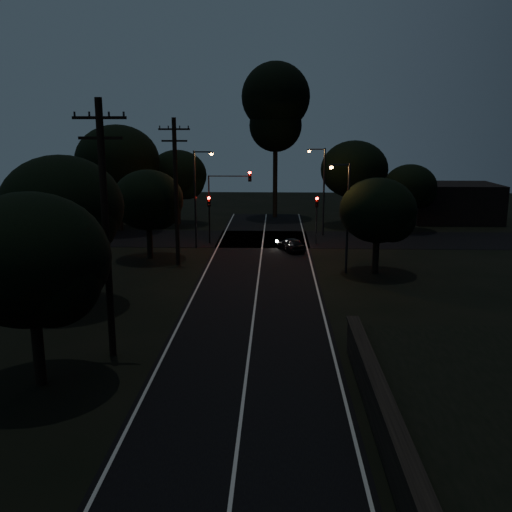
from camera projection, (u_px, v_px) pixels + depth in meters
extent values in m
cube|color=black|center=(255.00, 307.00, 31.80)|extent=(8.00, 70.00, 0.02)
cube|color=black|center=(263.00, 239.00, 51.29)|extent=(60.00, 8.00, 0.02)
cube|color=beige|center=(255.00, 307.00, 31.79)|extent=(0.12, 70.00, 0.01)
cube|color=beige|center=(188.00, 306.00, 31.93)|extent=(0.12, 70.00, 0.01)
cube|color=beige|center=(322.00, 308.00, 31.66)|extent=(0.12, 70.00, 0.01)
cube|color=black|center=(427.00, 505.00, 12.78)|extent=(0.55, 26.00, 0.10)
cylinder|color=black|center=(106.00, 232.00, 23.98)|extent=(0.30, 0.30, 11.00)
cube|color=black|center=(99.00, 118.00, 22.94)|extent=(2.20, 0.12, 0.12)
cube|color=black|center=(100.00, 138.00, 23.12)|extent=(1.80, 0.12, 0.12)
cylinder|color=black|center=(176.00, 193.00, 40.60)|extent=(0.30, 0.30, 10.50)
cube|color=black|center=(174.00, 129.00, 39.62)|extent=(2.20, 0.12, 0.12)
cube|color=black|center=(174.00, 141.00, 39.80)|extent=(1.80, 0.12, 0.12)
cylinder|color=black|center=(38.00, 350.00, 22.03)|extent=(0.44, 0.44, 2.79)
ellipsoid|color=black|center=(30.00, 259.00, 21.23)|extent=(5.93, 5.93, 5.04)
sphere|color=black|center=(53.00, 279.00, 20.74)|extent=(3.56, 3.56, 3.56)
cylinder|color=black|center=(67.00, 279.00, 31.83)|extent=(0.44, 0.44, 3.08)
ellipsoid|color=black|center=(62.00, 207.00, 30.94)|extent=(6.66, 6.66, 5.66)
sphere|color=black|center=(80.00, 221.00, 30.40)|extent=(4.00, 4.00, 4.00)
cylinder|color=black|center=(150.00, 242.00, 43.52)|extent=(0.44, 0.44, 2.50)
ellipsoid|color=black|center=(148.00, 200.00, 42.80)|extent=(5.34, 5.34, 4.54)
sphere|color=black|center=(159.00, 208.00, 42.37)|extent=(3.20, 3.20, 3.20)
cylinder|color=black|center=(178.00, 210.00, 59.10)|extent=(0.44, 0.44, 2.81)
ellipsoid|color=black|center=(177.00, 175.00, 58.29)|extent=(6.01, 6.01, 5.11)
sphere|color=black|center=(187.00, 182.00, 57.80)|extent=(3.61, 3.61, 3.61)
cylinder|color=black|center=(120.00, 211.00, 55.27)|extent=(0.44, 0.44, 3.77)
ellipsoid|color=black|center=(117.00, 161.00, 54.20)|extent=(7.93, 7.93, 6.74)
sphere|color=black|center=(130.00, 170.00, 53.55)|extent=(4.76, 4.76, 4.76)
cylinder|color=black|center=(353.00, 210.00, 58.43)|extent=(0.44, 0.44, 3.15)
ellipsoid|color=black|center=(354.00, 169.00, 57.52)|extent=(6.78, 6.78, 5.76)
sphere|color=black|center=(367.00, 177.00, 56.97)|extent=(4.07, 4.07, 4.07)
cylinder|color=black|center=(408.00, 218.00, 55.42)|extent=(0.44, 0.44, 2.37)
ellipsoid|color=black|center=(410.00, 187.00, 54.74)|extent=(5.05, 5.05, 4.29)
sphere|color=black|center=(420.00, 193.00, 54.33)|extent=(3.03, 3.03, 3.03)
cylinder|color=black|center=(376.00, 256.00, 39.05)|extent=(0.44, 0.44, 2.43)
ellipsoid|color=black|center=(378.00, 210.00, 38.35)|extent=(5.17, 5.17, 4.39)
sphere|color=black|center=(392.00, 219.00, 37.93)|extent=(3.10, 3.10, 3.10)
cylinder|color=black|center=(275.00, 176.00, 62.92)|extent=(0.50, 0.50, 9.20)
sphere|color=black|center=(276.00, 97.00, 61.06)|extent=(7.36, 7.36, 7.36)
sphere|color=black|center=(276.00, 125.00, 61.72)|extent=(5.69, 5.69, 5.69)
cube|color=black|center=(80.00, 200.00, 61.26)|extent=(10.00, 8.00, 4.40)
cube|color=black|center=(453.00, 202.00, 60.87)|extent=(9.00, 7.00, 4.00)
cylinder|color=black|center=(209.00, 225.00, 49.15)|extent=(0.12, 0.12, 3.20)
cube|color=black|center=(209.00, 201.00, 48.70)|extent=(0.28, 0.22, 0.90)
sphere|color=#FF0705|center=(209.00, 198.00, 48.51)|extent=(0.22, 0.22, 0.22)
cylinder|color=black|center=(316.00, 226.00, 48.83)|extent=(0.12, 0.12, 3.20)
cube|color=black|center=(317.00, 202.00, 48.38)|extent=(0.28, 0.22, 0.90)
sphere|color=#FF0705|center=(317.00, 198.00, 48.19)|extent=(0.22, 0.22, 0.22)
cylinder|color=black|center=(209.00, 215.00, 48.96)|extent=(0.12, 0.12, 5.00)
cube|color=black|center=(250.00, 176.00, 48.11)|extent=(0.28, 0.22, 0.90)
sphere|color=#FF0705|center=(250.00, 173.00, 47.91)|extent=(0.22, 0.22, 0.22)
cube|color=black|center=(229.00, 176.00, 48.17)|extent=(3.50, 0.08, 0.08)
cylinder|color=black|center=(195.00, 200.00, 46.71)|extent=(0.16, 0.16, 8.00)
cube|color=black|center=(203.00, 152.00, 45.82)|extent=(1.40, 0.10, 0.10)
cube|color=black|center=(211.00, 152.00, 45.81)|extent=(0.35, 0.22, 0.12)
sphere|color=orange|center=(211.00, 154.00, 45.83)|extent=(0.26, 0.26, 0.26)
cylinder|color=black|center=(324.00, 192.00, 52.17)|extent=(0.16, 0.16, 8.00)
cube|color=black|center=(317.00, 149.00, 51.33)|extent=(1.40, 0.10, 0.10)
cube|color=black|center=(309.00, 150.00, 51.37)|extent=(0.35, 0.22, 0.12)
sphere|color=orange|center=(309.00, 151.00, 51.39)|extent=(0.26, 0.26, 0.26)
cylinder|color=black|center=(348.00, 219.00, 38.56)|extent=(0.16, 0.16, 7.50)
cube|color=black|center=(341.00, 165.00, 37.78)|extent=(1.20, 0.10, 0.10)
cube|color=black|center=(331.00, 166.00, 37.81)|extent=(0.35, 0.22, 0.12)
sphere|color=orange|center=(331.00, 167.00, 37.83)|extent=(0.26, 0.26, 0.26)
imported|color=black|center=(291.00, 244.00, 46.18)|extent=(2.53, 3.58, 1.13)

